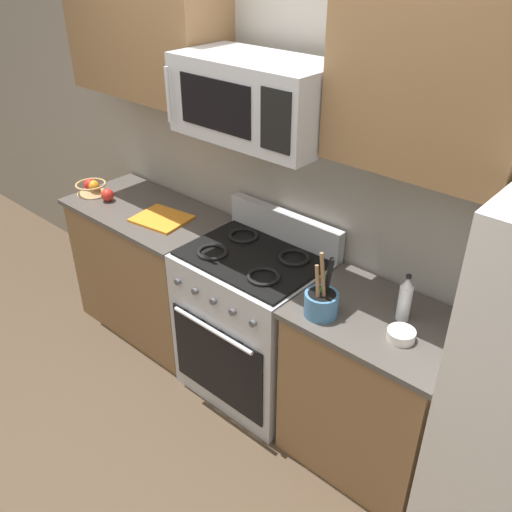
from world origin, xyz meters
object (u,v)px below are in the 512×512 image
object	(u,v)px
fruit_basket	(91,187)
utensil_crock	(321,302)
microwave	(256,99)
apple_loose	(108,195)
bottle_vinegar	(405,299)
prep_bowl	(401,334)
range_oven	(253,323)
cutting_board	(162,219)

from	to	relation	value
fruit_basket	utensil_crock	bearing A→B (deg)	-2.19
microwave	apple_loose	world-z (taller)	microwave
microwave	apple_loose	size ratio (longest dim) A/B	9.42
utensil_crock	fruit_basket	world-z (taller)	utensil_crock
utensil_crock	bottle_vinegar	bearing A→B (deg)	36.29
utensil_crock	prep_bowl	distance (m)	0.38
range_oven	prep_bowl	bearing A→B (deg)	-4.74
utensil_crock	fruit_basket	distance (m)	1.93
range_oven	microwave	bearing A→B (deg)	90.01
range_oven	utensil_crock	distance (m)	0.77
utensil_crock	cutting_board	bearing A→B (deg)	174.27
utensil_crock	prep_bowl	bearing A→B (deg)	13.00
microwave	bottle_vinegar	xyz separation A→B (m)	(0.86, 0.03, -0.74)
apple_loose	cutting_board	world-z (taller)	apple_loose
cutting_board	prep_bowl	size ratio (longest dim) A/B	2.53
prep_bowl	fruit_basket	bearing A→B (deg)	-179.74
utensil_crock	apple_loose	distance (m)	1.75
bottle_vinegar	fruit_basket	bearing A→B (deg)	-176.30
microwave	cutting_board	size ratio (longest dim) A/B	2.48
prep_bowl	apple_loose	bearing A→B (deg)	-179.72
apple_loose	prep_bowl	xyz separation A→B (m)	(2.11, 0.01, -0.02)
cutting_board	prep_bowl	distance (m)	1.64
utensil_crock	apple_loose	xyz separation A→B (m)	(-1.75, 0.07, -0.03)
fruit_basket	apple_loose	xyz separation A→B (m)	(0.18, -0.00, -0.00)
microwave	prep_bowl	world-z (taller)	microwave
utensil_crock	bottle_vinegar	distance (m)	0.37
utensil_crock	range_oven	bearing A→B (deg)	164.01
fruit_basket	bottle_vinegar	xyz separation A→B (m)	(2.23, 0.14, 0.06)
utensil_crock	apple_loose	bearing A→B (deg)	177.59
fruit_basket	bottle_vinegar	bearing A→B (deg)	3.70
microwave	utensil_crock	world-z (taller)	microwave
bottle_vinegar	cutting_board	bearing A→B (deg)	-176.75
fruit_basket	prep_bowl	distance (m)	2.29
microwave	utensil_crock	bearing A→B (deg)	-18.38
bottle_vinegar	prep_bowl	xyz separation A→B (m)	(0.07, -0.13, -0.08)
apple_loose	bottle_vinegar	size ratio (longest dim) A/B	0.36
range_oven	cutting_board	xyz separation A→B (m)	(-0.72, -0.03, 0.44)
fruit_basket	cutting_board	size ratio (longest dim) A/B	0.64
cutting_board	bottle_vinegar	size ratio (longest dim) A/B	1.35
apple_loose	cutting_board	distance (m)	0.47
apple_loose	prep_bowl	size ratio (longest dim) A/B	0.67
prep_bowl	utensil_crock	bearing A→B (deg)	-167.00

